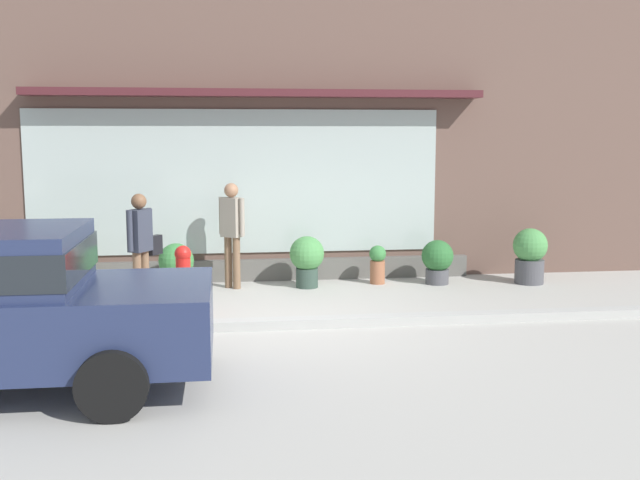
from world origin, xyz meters
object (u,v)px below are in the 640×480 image
fire_hydrant (184,280)px  potted_plant_window_center (72,270)px  potted_plant_corner_tall (1,267)px  potted_plant_trailing_edge (530,254)px  potted_plant_window_right (307,258)px  potted_plant_by_entrance (378,263)px  pedestrian_with_handbag (141,241)px  pedestrian_passerby (232,227)px  potted_plant_near_hydrant (437,260)px  potted_plant_window_left (176,265)px

fire_hydrant → potted_plant_window_center: size_ratio=1.46×
potted_plant_corner_tall → potted_plant_trailing_edge: size_ratio=0.76×
potted_plant_window_right → potted_plant_by_entrance: bearing=7.4°
pedestrian_with_handbag → pedestrian_passerby: (1.29, 1.09, 0.05)m
potted_plant_window_right → potted_plant_by_entrance: 1.20m
potted_plant_near_hydrant → potted_plant_window_right: 2.15m
potted_plant_window_center → potted_plant_trailing_edge: (7.36, -0.41, 0.17)m
fire_hydrant → potted_plant_near_hydrant: (4.02, 1.59, -0.08)m
potted_plant_window_center → potted_plant_corner_tall: size_ratio=0.94×
fire_hydrant → potted_plant_trailing_edge: size_ratio=1.04×
fire_hydrant → potted_plant_corner_tall: (-2.90, 1.89, -0.09)m
potted_plant_window_center → potted_plant_window_left: 1.64m
fire_hydrant → potted_plant_window_center: bearing=134.8°
potted_plant_window_center → potted_plant_corner_tall: 1.07m
potted_plant_by_entrance → potted_plant_window_left: bearing=-178.7°
fire_hydrant → potted_plant_by_entrance: fire_hydrant is taller
fire_hydrant → potted_plant_window_left: fire_hydrant is taller
potted_plant_trailing_edge → potted_plant_window_left: bearing=177.7°
fire_hydrant → pedestrian_passerby: pedestrian_passerby is taller
pedestrian_passerby → potted_plant_window_center: size_ratio=2.59×
pedestrian_passerby → potted_plant_trailing_edge: (4.85, -0.24, -0.50)m
pedestrian_with_handbag → potted_plant_by_entrance: 3.88m
pedestrian_with_handbag → potted_plant_window_center: size_ratio=2.49×
fire_hydrant → potted_plant_window_center: fire_hydrant is taller
potted_plant_window_right → potted_plant_trailing_edge: size_ratio=0.91×
potted_plant_window_right → potted_plant_window_left: (-2.06, 0.08, -0.09)m
pedestrian_passerby → potted_plant_window_left: (-0.88, -0.01, -0.60)m
potted_plant_trailing_edge → potted_plant_by_entrance: bearing=173.1°
potted_plant_near_hydrant → potted_plant_window_left: size_ratio=0.98×
potted_plant_trailing_edge → potted_plant_by_entrance: potted_plant_trailing_edge is taller
fire_hydrant → potted_plant_window_right: 2.44m
potted_plant_near_hydrant → potted_plant_trailing_edge: bearing=-6.0°
fire_hydrant → potted_plant_window_left: 1.67m
pedestrian_with_handbag → potted_plant_corner_tall: (-2.29, 1.31, -0.55)m
pedestrian_with_handbag → potted_plant_near_hydrant: bearing=-45.2°
fire_hydrant → potted_plant_window_right: size_ratio=1.15×
fire_hydrant → potted_plant_window_right: (1.87, 1.58, 0.00)m
potted_plant_window_center → potted_plant_corner_tall: potted_plant_corner_tall is taller
potted_plant_near_hydrant → potted_plant_window_center: 5.85m
fire_hydrant → pedestrian_passerby: size_ratio=0.57×
pedestrian_with_handbag → potted_plant_trailing_edge: bearing=-49.6°
potted_plant_window_left → potted_plant_window_right: bearing=-2.2°
potted_plant_trailing_edge → potted_plant_window_center: bearing=176.8°
potted_plant_corner_tall → potted_plant_trailing_edge: potted_plant_trailing_edge is taller
pedestrian_passerby → potted_plant_window_center: bearing=-144.2°
pedestrian_with_handbag → pedestrian_passerby: size_ratio=0.96×
potted_plant_trailing_edge → potted_plant_near_hydrant: bearing=174.0°
pedestrian_with_handbag → potted_plant_by_entrance: bearing=-40.0°
pedestrian_with_handbag → potted_plant_window_right: pedestrian_with_handbag is taller
fire_hydrant → potted_plant_window_right: fire_hydrant is taller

